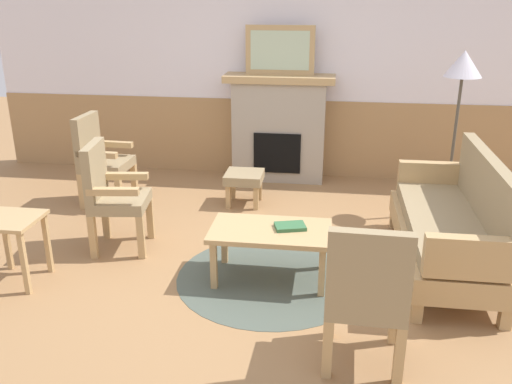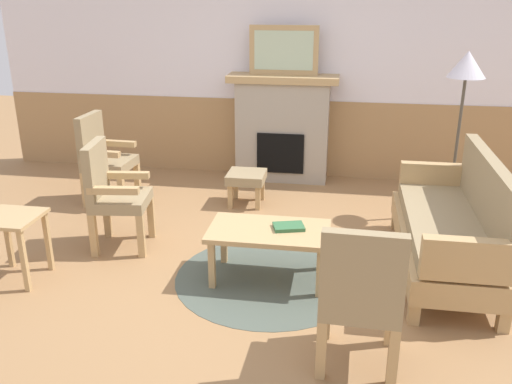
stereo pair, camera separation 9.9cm
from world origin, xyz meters
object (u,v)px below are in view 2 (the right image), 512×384
at_px(coffee_table, 269,235).
at_px(floor_lamp_by_couch, 466,75).
at_px(footstool, 246,179).
at_px(armchair_by_window_left, 103,155).
at_px(couch, 451,227).
at_px(book_on_table, 289,227).
at_px(armchair_near_fireplace, 112,191).
at_px(armchair_front_left, 361,292).
at_px(framed_picture, 284,50).
at_px(fireplace, 282,127).
at_px(side_table, 12,229).

distance_m(coffee_table, floor_lamp_by_couch, 2.55).
height_order(footstool, armchair_by_window_left, armchair_by_window_left).
xyz_separation_m(couch, book_on_table, (-1.30, -0.33, 0.06)).
relative_size(armchair_near_fireplace, floor_lamp_by_couch, 0.58).
xyz_separation_m(footstool, floor_lamp_by_couch, (2.14, 0.01, 1.17)).
xyz_separation_m(coffee_table, footstool, (-0.47, 1.61, -0.10)).
xyz_separation_m(footstool, armchair_front_left, (1.17, -2.64, 0.25)).
bearing_deg(framed_picture, armchair_near_fireplace, -120.68).
xyz_separation_m(fireplace, book_on_table, (0.34, -2.49, -0.20)).
xyz_separation_m(book_on_table, armchair_by_window_left, (-2.17, 1.39, 0.08)).
height_order(footstool, side_table, side_table).
distance_m(footstool, armchair_near_fireplace, 1.60).
bearing_deg(armchair_front_left, fireplace, 103.97).
relative_size(side_table, floor_lamp_by_couch, 0.33).
distance_m(fireplace, side_table, 3.38).
relative_size(framed_picture, footstool, 2.00).
bearing_deg(armchair_by_window_left, couch, -16.98).
bearing_deg(couch, fireplace, 127.29).
height_order(coffee_table, book_on_table, book_on_table).
height_order(framed_picture, floor_lamp_by_couch, framed_picture).
relative_size(fireplace, floor_lamp_by_couch, 0.77).
xyz_separation_m(footstool, armchair_near_fireplace, (-0.99, -1.24, 0.25)).
height_order(armchair_near_fireplace, armchair_front_left, same).
distance_m(armchair_by_window_left, armchair_front_left, 3.65).
xyz_separation_m(coffee_table, side_table, (-2.01, -0.32, 0.05)).
distance_m(book_on_table, armchair_front_left, 1.20).
height_order(fireplace, book_on_table, fireplace).
bearing_deg(framed_picture, footstool, -107.19).
relative_size(framed_picture, armchair_near_fireplace, 0.82).
bearing_deg(armchair_front_left, armchair_near_fireplace, 146.89).
distance_m(framed_picture, footstool, 1.59).
relative_size(fireplace, framed_picture, 1.62).
relative_size(framed_picture, couch, 0.44).
distance_m(book_on_table, armchair_near_fireplace, 1.65).
xyz_separation_m(coffee_table, armchair_near_fireplace, (-1.46, 0.37, 0.15)).
bearing_deg(footstool, fireplace, 72.81).
xyz_separation_m(armchair_by_window_left, side_table, (-0.00, -1.74, -0.10)).
bearing_deg(side_table, armchair_by_window_left, 89.97).
relative_size(coffee_table, armchair_near_fireplace, 0.98).
distance_m(fireplace, framed_picture, 0.91).
distance_m(framed_picture, armchair_near_fireplace, 2.70).
height_order(framed_picture, armchair_by_window_left, framed_picture).
bearing_deg(armchair_front_left, framed_picture, 103.97).
bearing_deg(footstool, armchair_by_window_left, -173.07).
relative_size(fireplace, footstool, 3.25).
height_order(couch, armchair_near_fireplace, same).
height_order(couch, coffee_table, couch).
height_order(framed_picture, couch, framed_picture).
bearing_deg(armchair_near_fireplace, book_on_table, -11.87).
xyz_separation_m(couch, coffee_table, (-1.45, -0.36, -0.01)).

